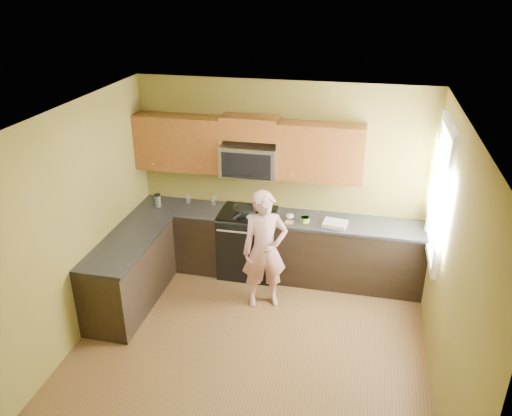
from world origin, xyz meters
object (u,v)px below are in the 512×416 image
(stove, at_px, (248,242))
(microwave, at_px, (250,175))
(woman, at_px, (265,250))
(butter_tub, at_px, (305,222))
(travel_mug, at_px, (158,206))
(frying_pan, at_px, (245,213))

(stove, distance_m, microwave, 0.98)
(woman, height_order, butter_tub, woman)
(butter_tub, bearing_deg, travel_mug, 178.98)
(woman, xyz_separation_m, butter_tub, (0.42, 0.63, 0.14))
(microwave, distance_m, frying_pan, 0.52)
(microwave, relative_size, frying_pan, 1.51)
(woman, distance_m, butter_tub, 0.77)
(frying_pan, bearing_deg, stove, 58.11)
(woman, height_order, travel_mug, woman)
(frying_pan, relative_size, travel_mug, 2.65)
(butter_tub, distance_m, travel_mug, 2.10)
(frying_pan, bearing_deg, travel_mug, -164.29)
(woman, distance_m, travel_mug, 1.81)
(stove, distance_m, travel_mug, 1.37)
(microwave, xyz_separation_m, travel_mug, (-1.30, -0.16, -0.53))
(microwave, bearing_deg, frying_pan, -101.26)
(frying_pan, distance_m, butter_tub, 0.83)
(frying_pan, xyz_separation_m, butter_tub, (0.83, -0.05, -0.03))
(frying_pan, height_order, travel_mug, travel_mug)
(stove, bearing_deg, butter_tub, -5.31)
(butter_tub, bearing_deg, stove, 174.69)
(stove, height_order, travel_mug, travel_mug)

